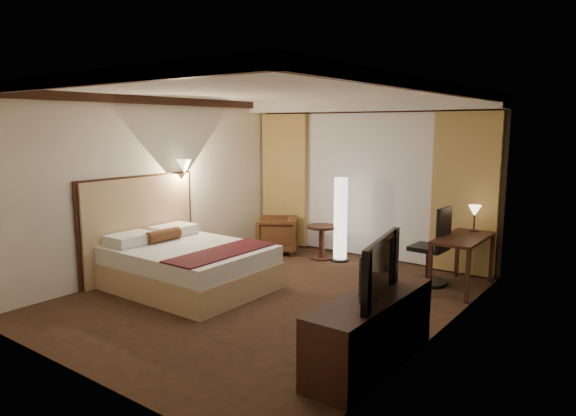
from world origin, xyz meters
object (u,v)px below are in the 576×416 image
Objects in this scene: television at (370,263)px; armchair at (277,233)px; floor_lamp at (340,219)px; dresser at (371,331)px; desk at (462,263)px; side_table at (322,242)px; office_chair at (429,245)px; bed at (189,267)px.

armchair is at bearing 37.27° from television.
television is at bearing 16.18° from armchair.
floor_lamp is 0.82× the size of dresser.
desk is (3.37, -0.14, 0.02)m from armchair.
television is at bearing -55.32° from floor_lamp.
armchair is 0.50× the size of floor_lamp.
dresser is at bearing -50.55° from side_table.
office_chair is (2.90, -0.19, 0.21)m from armchair.
office_chair is at bearing -8.16° from side_table.
office_chair reaches higher than desk.
dresser is (3.14, -0.59, 0.03)m from bed.
bed is 1.87× the size of television.
desk is 0.51m from office_chair.
television reaches higher than side_table.
bed is 3.81m from desk.
desk is 1.07× the size of television.
desk is 0.69× the size of dresser.
desk reaches higher than armchair.
floor_lamp is at bearing 69.87° from bed.
bed is 1.84× the size of office_chair.
television is at bearing -77.42° from office_chair.
bed is 2.95× the size of armchair.
side_table is at bearing 27.60° from television.
side_table is at bearing 75.97° from bed.
armchair is 0.91m from side_table.
side_table is at bearing 174.37° from office_chair.
armchair is 4.55m from television.
floor_lamp is 1.73m from office_chair.
armchair is at bearing 177.60° from desk.
floor_lamp is (1.22, 0.17, 0.36)m from armchair.
bed is at bearing 169.26° from dresser.
office_chair is at bearing -1.46° from television.
armchair is at bearing 139.04° from dresser.
dresser is at bearing -88.99° from desk.
dresser is at bearing 16.44° from armchair.
television reaches higher than desk.
television is (0.02, -2.83, 0.62)m from desk.
office_chair reaches higher than dresser.
television reaches higher than armchair.
side_table is 3.97m from dresser.
side_table is at bearing 63.44° from armchair.
side_table is (0.90, 0.10, -0.07)m from armchair.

